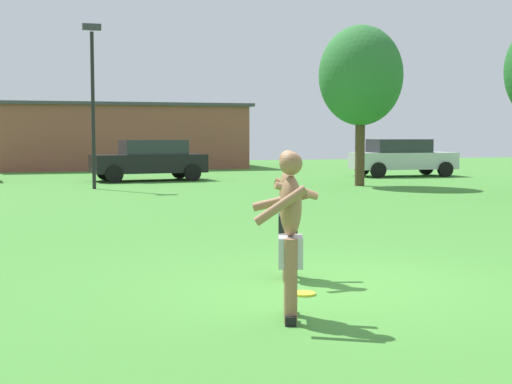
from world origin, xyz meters
The scene contains 9 objects.
ground_plane centered at (0.00, 0.00, 0.00)m, with size 80.00×80.00×0.00m, color #428433.
player_near centered at (-1.02, -1.49, 0.88)m, with size 0.70×0.74×1.67m.
player_in_black centered at (-0.31, 0.51, 0.86)m, with size 0.72×0.68×1.64m.
frisbee centered at (-0.48, -0.47, 0.01)m, with size 0.28×0.28×0.03m, color yellow.
car_silver_mid_lot centered at (11.94, 20.29, 0.82)m, with size 4.41×2.27×1.58m.
car_black_far_end centered at (1.20, 20.58, 0.82)m, with size 4.43×2.31×1.58m.
lamp_post centered at (-1.26, 16.85, 3.33)m, with size 0.60×0.24×5.39m.
outbuilding_behind_lot centered at (1.22, 32.00, 1.68)m, with size 13.36×7.26×3.35m.
tree_left_field centered at (7.75, 15.56, 3.81)m, with size 2.92×2.92×5.57m.
Camera 1 is at (-3.55, -8.47, 1.86)m, focal length 52.89 mm.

